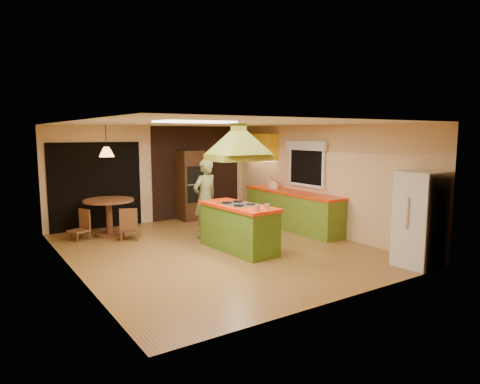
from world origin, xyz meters
TOP-DOWN VIEW (x-y plane):
  - ground at (0.00, 0.00)m, footprint 6.50×6.50m
  - room_walls at (0.00, 0.00)m, footprint 5.50×6.50m
  - ceiling_plane at (0.00, 0.00)m, footprint 6.50×6.50m
  - brick_panel at (1.25, 3.23)m, footprint 2.64×0.03m
  - nook_opening at (-1.50, 3.23)m, footprint 2.20×0.03m
  - right_counter at (2.45, 0.60)m, footprint 0.62×3.05m
  - upper_cabinets at (2.57, 2.20)m, footprint 0.34×1.40m
  - window_right at (2.70, 0.40)m, footprint 0.12×1.35m
  - fluor_panel at (-1.10, -1.20)m, footprint 1.20×0.60m
  - kitchen_island at (0.30, -0.32)m, footprint 0.85×1.88m
  - range_hood at (0.30, -0.32)m, footprint 1.14×0.84m
  - man at (0.25, 0.95)m, footprint 0.72×0.56m
  - refrigerator at (2.36, -2.90)m, footprint 0.71×0.68m
  - wall_oven at (0.90, 2.95)m, footprint 0.62×0.61m
  - dining_table at (-1.47, 2.35)m, footprint 1.12×1.12m
  - chair_left at (-2.17, 2.25)m, footprint 0.48×0.48m
  - chair_near at (-1.22, 1.70)m, footprint 0.53×0.53m
  - pendant_lamp at (-1.47, 2.35)m, footprint 0.37×0.37m
  - canister_large at (2.40, 1.36)m, footprint 0.20×0.20m
  - canister_medium at (2.40, 1.22)m, footprint 0.15×0.15m
  - canister_small at (2.40, 1.16)m, footprint 0.12×0.12m

SIDE VIEW (x-z plane):
  - ground at x=0.00m, z-range 0.00..0.00m
  - chair_left at x=-2.17m, z-range 0.00..0.67m
  - chair_near at x=-1.22m, z-range 0.00..0.72m
  - right_counter at x=2.45m, z-range 0.00..0.92m
  - kitchen_island at x=0.30m, z-range 0.00..0.93m
  - dining_table at x=-1.47m, z-range 0.17..1.00m
  - refrigerator at x=2.36m, z-range 0.00..1.67m
  - man at x=0.25m, z-range 0.00..1.76m
  - wall_oven at x=0.90m, z-range 0.00..1.87m
  - canister_small at x=2.40m, z-range 0.92..1.06m
  - canister_medium at x=2.40m, z-range 0.92..1.11m
  - canister_large at x=2.40m, z-range 0.92..1.16m
  - nook_opening at x=-1.50m, z-range 0.00..2.10m
  - room_walls at x=0.00m, z-range -2.00..4.50m
  - brick_panel at x=1.25m, z-range 0.00..2.50m
  - window_right at x=2.70m, z-range 1.24..2.30m
  - pendant_lamp at x=-1.47m, z-range 1.79..2.01m
  - upper_cabinets at x=2.57m, z-range 1.60..2.30m
  - range_hood at x=0.30m, z-range 1.85..2.65m
  - fluor_panel at x=-1.10m, z-range 2.47..2.50m
  - ceiling_plane at x=0.00m, z-range 2.50..2.50m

